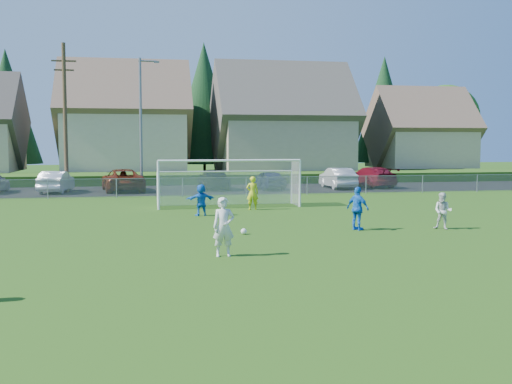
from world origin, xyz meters
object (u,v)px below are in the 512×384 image
player_blue_a (358,209)px  player_white_b (443,211)px  car_c (123,180)px  player_blue_b (201,200)px  soccer_ball (244,231)px  car_b (56,182)px  player_white_a (224,227)px  goalkeeper (252,193)px  soccer_goal (228,175)px  car_f (338,178)px  car_g (371,177)px  car_d (214,179)px  car_e (268,180)px

player_blue_a → player_white_b: bearing=-131.2°
player_white_b → car_c: (-12.79, 21.10, 0.06)m
player_blue_b → soccer_ball: bearing=87.5°
soccer_ball → car_b: bearing=114.5°
car_c → player_white_a: bearing=91.0°
goalkeeper → soccer_goal: soccer_goal is taller
player_white_b → car_b: size_ratio=0.32×
player_white_a → player_white_b: (9.07, 3.92, -0.16)m
car_f → car_g: 2.95m
player_white_b → player_blue_a: bearing=-146.3°
goalkeeper → player_white_b: bearing=129.5°
car_b → soccer_goal: size_ratio=0.59×
player_white_a → player_blue_a: 7.20m
car_b → car_f: size_ratio=0.96×
player_white_b → car_d: bearing=147.2°
soccer_ball → player_blue_b: player_blue_b is taller
goalkeeper → car_d: size_ratio=0.34×
car_b → car_g: 22.72m
goalkeeper → soccer_goal: (-0.97, 1.93, 0.79)m
car_c → player_white_b: bearing=113.7°
player_white_a → car_e: player_white_a is taller
car_d → car_g: size_ratio=0.93×
car_b → car_g: car_g is taller
soccer_ball → player_blue_a: 4.54m
car_b → soccer_goal: soccer_goal is taller
car_e → car_f: (5.26, 0.20, 0.07)m
soccer_ball → player_white_b: player_white_b is taller
player_blue_b → car_c: size_ratio=0.26×
soccer_ball → goalkeeper: 8.14m
goalkeeper → car_b: (-11.14, 12.66, -0.11)m
player_white_b → car_d: size_ratio=0.29×
car_f → car_g: size_ratio=0.87×
soccer_goal → car_g: bearing=42.7°
player_white_b → goalkeeper: (-6.02, 8.07, 0.12)m
goalkeeper → car_f: goalkeeper is taller
player_white_a → car_c: 25.30m
soccer_goal → goalkeeper: bearing=-63.2°
player_white_b → player_blue_b: bearing=-174.0°
player_white_a → car_f: bearing=63.6°
player_white_b → car_f: (2.69, 20.82, 0.04)m
soccer_ball → player_blue_b: 6.05m
car_g → soccer_goal: 17.09m
soccer_ball → car_e: car_e is taller
car_e → car_g: (8.11, 0.95, 0.08)m
player_blue_a → car_f: 21.28m
player_blue_a → car_g: 22.95m
player_blue_a → soccer_goal: soccer_goal is taller
soccer_ball → player_blue_a: bearing=3.2°
car_b → car_f: bearing=-173.8°
car_f → soccer_ball: bearing=63.3°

